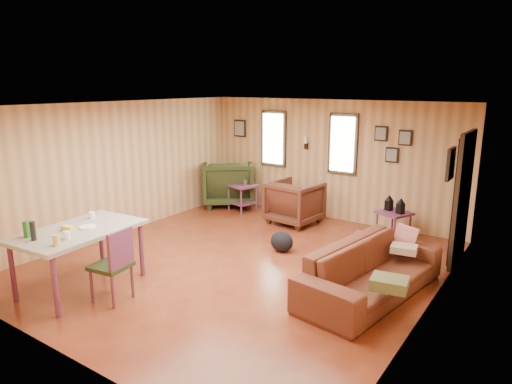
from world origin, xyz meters
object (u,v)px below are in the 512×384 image
sofa (372,262)px  recliner_brown (295,200)px  end_table (242,193)px  side_table (394,211)px  recliner_green (228,180)px  dining_table (78,235)px

sofa → recliner_brown: bearing=56.4°
recliner_brown → end_table: bearing=-0.5°
side_table → end_table: bearing=179.1°
sofa → recliner_green: bearing=68.3°
recliner_green → end_table: 0.64m
end_table → recliner_green: bearing=158.6°
side_table → dining_table: 5.16m
sofa → side_table: sofa is taller
recliner_green → side_table: recliner_green is taller
recliner_brown → dining_table: bearing=83.9°
sofa → end_table: bearing=67.1°
recliner_brown → side_table: size_ratio=1.17×
end_table → side_table: size_ratio=0.89×
recliner_green → end_table: (0.58, -0.23, -0.16)m
recliner_brown → side_table: 1.94m
dining_table → recliner_brown: bearing=73.5°
recliner_green → end_table: recliner_green is taller
sofa → recliner_green: (-4.36, 2.57, 0.10)m
side_table → sofa: bearing=-78.6°
side_table → recliner_brown: bearing=-177.0°
sofa → dining_table: bearing=130.3°
sofa → recliner_brown: recliner_brown is taller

